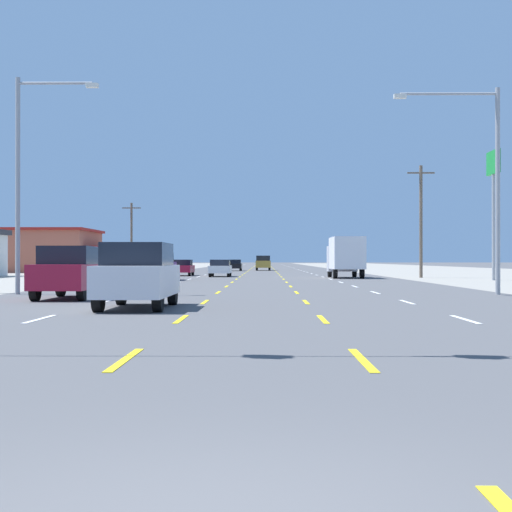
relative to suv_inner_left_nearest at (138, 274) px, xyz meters
name	(u,v)px	position (x,y,z in m)	size (l,w,h in m)	color
ground_plane	(261,275)	(3.51, 47.31, -1.03)	(572.00, 572.00, 0.00)	#4C4C4F
lane_markings	(262,270)	(3.51, 85.81, -1.02)	(10.64, 227.60, 0.01)	white
signal_span_wire	(271,30)	(3.93, -10.44, 4.23)	(26.04, 0.52, 9.05)	brown
suv_inner_left_nearest	(138,274)	(0.00, 0.00, 0.00)	(1.98, 4.90, 1.98)	silver
suv_far_left_near	(71,271)	(-3.50, 5.63, 0.00)	(1.98, 4.90, 1.98)	maroon
suv_far_left_mid	(159,266)	(-3.64, 30.42, 0.00)	(1.98, 4.90, 1.98)	#4C196B
box_truck_far_right_midfar	(346,255)	(10.32, 37.48, 0.81)	(2.40, 7.20, 3.23)	silver
sedan_inner_left_far	(220,268)	(0.06, 41.86, -0.27)	(1.80, 4.50, 1.46)	white
sedan_far_left_farther	(183,267)	(-3.56, 45.41, -0.27)	(1.80, 4.50, 1.46)	maroon
sedan_inner_left_farthest	(235,265)	(0.02, 74.71, -0.27)	(1.80, 4.50, 1.46)	black
suv_center_turn_distant_a	(263,263)	(3.69, 78.17, 0.00)	(1.98, 4.90, 1.98)	#B28C33
storefront_left_row_2	(34,251)	(-22.76, 63.96, 1.46)	(15.09, 12.11, 4.95)	#A35642
pole_sign_right_row_1	(493,179)	(20.06, 30.76, 6.13)	(0.24, 2.60, 9.18)	gray
streetlight_left_row_0	(26,170)	(-6.30, 9.06, 4.27)	(3.52, 0.26, 9.21)	gray
streetlight_right_row_0	(486,172)	(13.15, 9.06, 4.12)	(4.47, 0.26, 8.72)	gray
utility_pole_right_row_1	(421,219)	(16.49, 38.27, 3.70)	(2.20, 0.26, 9.07)	brown
utility_pole_left_row_2	(131,236)	(-11.76, 65.61, 3.22)	(2.20, 0.26, 8.12)	brown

